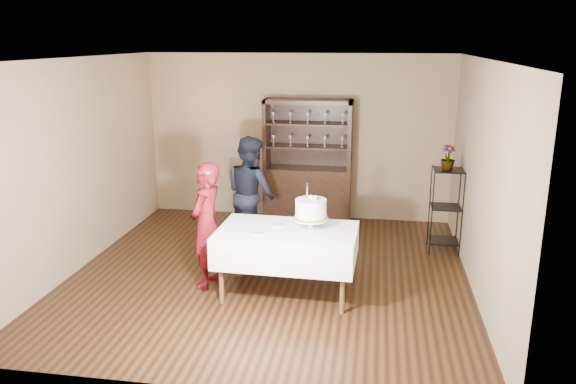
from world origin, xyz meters
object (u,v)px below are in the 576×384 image
(cake, at_px, (311,210))
(potted_plant, at_px, (448,158))
(china_hutch, at_px, (308,182))
(woman, at_px, (207,225))
(cake_table, at_px, (287,245))
(man, at_px, (251,193))
(plant_etagere, at_px, (446,207))

(cake, distance_m, potted_plant, 2.35)
(china_hutch, height_order, cake, china_hutch)
(china_hutch, bearing_deg, cake, -82.06)
(potted_plant, bearing_deg, cake, -136.27)
(china_hutch, relative_size, woman, 1.30)
(cake_table, distance_m, potted_plant, 2.69)
(china_hutch, height_order, potted_plant, china_hutch)
(cake_table, height_order, man, man)
(man, distance_m, cake, 1.67)
(plant_etagere, relative_size, cake_table, 0.74)
(plant_etagere, height_order, man, man)
(woman, distance_m, potted_plant, 3.39)
(cake_table, distance_m, woman, 1.01)
(china_hutch, bearing_deg, potted_plant, -27.86)
(woman, bearing_deg, man, 178.95)
(china_hutch, distance_m, cake, 2.74)
(china_hutch, height_order, plant_etagere, china_hutch)
(man, bearing_deg, woman, 124.26)
(man, height_order, potted_plant, man)
(woman, height_order, cake, woman)
(plant_etagere, distance_m, cake_table, 2.62)
(china_hutch, relative_size, man, 1.22)
(cake_table, xyz_separation_m, woman, (-0.99, 0.10, 0.16))
(plant_etagere, xyz_separation_m, cake, (-1.70, -1.64, 0.37))
(plant_etagere, xyz_separation_m, man, (-2.71, -0.32, 0.17))
(cake, bearing_deg, woman, 179.34)
(cake_table, xyz_separation_m, cake, (0.26, 0.09, 0.41))
(plant_etagere, relative_size, potted_plant, 3.47)
(plant_etagere, distance_m, cake, 2.40)
(woman, height_order, potted_plant, woman)
(cake_table, bearing_deg, potted_plant, 41.07)
(plant_etagere, distance_m, man, 2.74)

